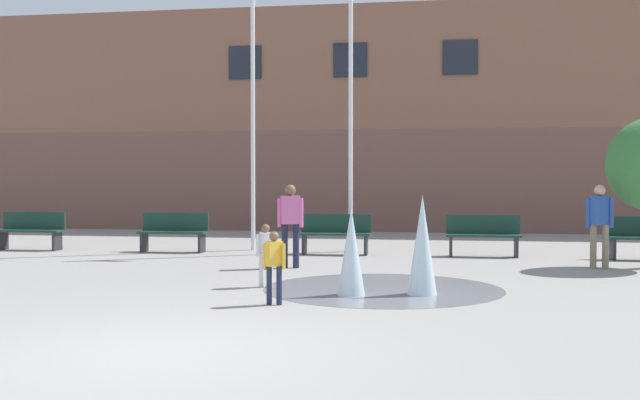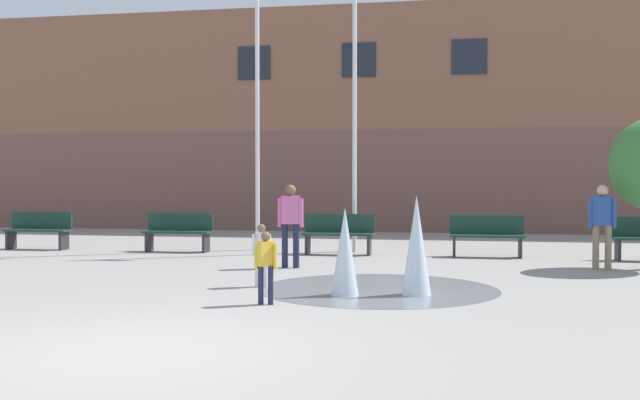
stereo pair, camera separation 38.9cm
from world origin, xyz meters
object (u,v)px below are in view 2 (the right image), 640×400
Objects in this scene: park_bench_under_left_flagpole at (339,233)px; park_bench_center at (487,235)px; child_in_fountain at (266,262)px; child_with_pink_shirt at (261,250)px; park_bench_left_of_flagpoles at (178,231)px; flagpole_right at (356,82)px; park_bench_far_left at (39,229)px; adult_watching at (290,219)px; teen_by_trashcan at (602,220)px; flagpole_left at (258,73)px.

park_bench_under_left_flagpole and park_bench_center have the same top height.
park_bench_under_left_flagpole is 6.92m from child_in_fountain.
park_bench_center is 6.45m from child_with_pink_shirt.
child_in_fountain is at bearing -60.47° from park_bench_left_of_flagpoles.
child_with_pink_shirt is at bearing -96.46° from flagpole_right.
adult_watching reaches higher than park_bench_far_left.
child_with_pink_shirt is (-0.39, -5.29, 0.10)m from park_bench_under_left_flagpole.
teen_by_trashcan is 8.51m from flagpole_left.
flagpole_left reaches higher than child_in_fountain.
child_with_pink_shirt is 7.25m from flagpole_left.
park_bench_under_left_flagpole is 0.20× the size of flagpole_left.
flagpole_right reaches higher than park_bench_center.
flagpole_right is at bearing 68.42° from park_bench_under_left_flagpole.
child_with_pink_shirt is 0.12× the size of flagpole_left.
park_bench_far_left is 1.00× the size of park_bench_left_of_flagpoles.
teen_by_trashcan is (5.29, -2.00, 0.45)m from park_bench_under_left_flagpole.
child_with_pink_shirt is at bearing -4.31° from teen_by_trashcan.
park_bench_under_left_flagpole is 3.27m from park_bench_center.
teen_by_trashcan is at bearing -95.33° from child_with_pink_shirt.
park_bench_left_of_flagpoles is 1.00× the size of park_bench_center.
flagpole_right is (0.68, 6.03, 3.40)m from child_with_pink_shirt.
flagpole_right is at bearing 10.44° from park_bench_left_of_flagpoles.
flagpole_right is (2.35, 0.00, -0.26)m from flagpole_left.
park_bench_left_of_flagpoles is (3.57, 0.02, 0.00)m from park_bench_far_left.
child_in_fountain is 7.16m from teen_by_trashcan.
park_bench_under_left_flagpole is 5.68m from teen_by_trashcan.
flagpole_right is (0.29, 0.73, 3.50)m from park_bench_under_left_flagpole.
flagpole_left reaches higher than adult_watching.
flagpole_left is (-1.67, 6.03, 3.66)m from child_with_pink_shirt.
flagpole_left is at bearing 180.00° from flagpole_right.
flagpole_right reaches higher than park_bench_left_of_flagpoles.
flagpole_right is at bearing 44.41° from child_in_fountain.
park_bench_far_left is 0.21× the size of flagpole_right.
park_bench_far_left is 8.46m from flagpole_right.
park_bench_center is at bearing 21.27° from child_in_fountain.
flagpole_right reaches higher than child_with_pink_shirt.
park_bench_left_of_flagpoles is 7.08m from park_bench_center.
flagpole_left reaches higher than child_with_pink_shirt.
park_bench_left_of_flagpoles is at bearing -179.68° from park_bench_center.
park_bench_center is 1.62× the size of child_with_pink_shirt.
flagpole_left is (-5.33, 0.72, 3.76)m from park_bench_center.
flagpole_right is (-2.98, 0.72, 3.50)m from park_bench_center.
park_bench_center is at bearing -13.52° from flagpole_right.
child_with_pink_shirt is at bearing -94.24° from park_bench_under_left_flagpole.
park_bench_under_left_flagpole is 1.01× the size of teen_by_trashcan.
teen_by_trashcan is (2.02, -2.02, 0.45)m from park_bench_center.
teen_by_trashcan reaches higher than park_bench_far_left.
adult_watching is (-3.77, -2.74, 0.45)m from park_bench_center.
teen_by_trashcan and adult_watching have the same top height.
child_in_fountain is at bearing -91.43° from flagpole_right.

